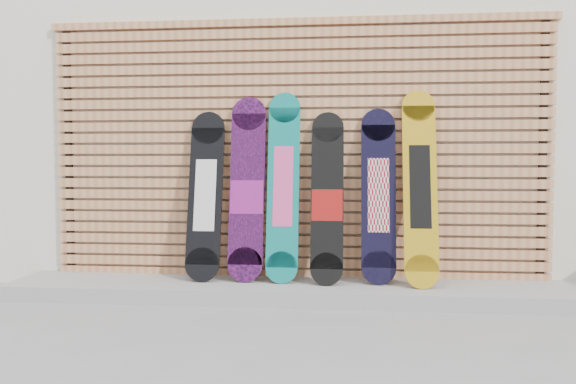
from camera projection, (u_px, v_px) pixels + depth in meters
name	position (u px, v px, depth m)	size (l,w,h in m)	color
ground	(306.00, 322.00, 3.83)	(80.00, 80.00, 0.00)	gray
building	(363.00, 107.00, 7.17)	(12.00, 5.00, 3.60)	silver
concrete_step	(293.00, 290.00, 4.52)	(4.60, 0.70, 0.12)	gray
slat_wall	(296.00, 149.00, 4.75)	(4.26, 0.08, 2.29)	#BC7A4E
snowboard_0	(205.00, 195.00, 4.65)	(0.28, 0.33, 1.40)	black
snowboard_1	(247.00, 189.00, 4.62)	(0.29, 0.30, 1.52)	black
snowboard_2	(283.00, 186.00, 4.59)	(0.26, 0.33, 1.56)	#0B726F
snowboard_3	(327.00, 198.00, 4.53)	(0.26, 0.36, 1.39)	black
snowboard_4	(378.00, 195.00, 4.53)	(0.28, 0.30, 1.42)	black
snowboard_5	(420.00, 187.00, 4.44)	(0.27, 0.41, 1.56)	#BA8F13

